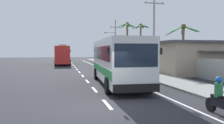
{
  "coord_description": "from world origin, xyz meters",
  "views": [
    {
      "loc": [
        -2.12,
        -9.77,
        2.55
      ],
      "look_at": [
        1.64,
        6.5,
        1.7
      ],
      "focal_mm": 35.52,
      "sensor_mm": 36.0,
      "label": 1
    }
  ],
  "objects_px": {
    "utility_pole_mid": "(154,31)",
    "pedestrian_near_kerb": "(125,62)",
    "motorcycle_beside_bus": "(221,100)",
    "palm_nearest": "(141,35)",
    "coach_bus_foreground": "(117,60)",
    "pedestrian_far_walk": "(122,61)",
    "coach_bus_far_lane": "(63,54)",
    "utility_pole_far": "(115,40)",
    "roadside_building": "(215,57)",
    "palm_third": "(127,36)",
    "palm_second": "(183,36)"
  },
  "relations": [
    {
      "from": "coach_bus_far_lane",
      "to": "palm_third",
      "type": "height_order",
      "value": "palm_third"
    },
    {
      "from": "pedestrian_far_walk",
      "to": "palm_third",
      "type": "relative_size",
      "value": 0.23
    },
    {
      "from": "coach_bus_foreground",
      "to": "palm_nearest",
      "type": "height_order",
      "value": "palm_nearest"
    },
    {
      "from": "motorcycle_beside_bus",
      "to": "pedestrian_far_walk",
      "type": "xyz_separation_m",
      "value": [
        2.7,
        23.94,
        0.39
      ]
    },
    {
      "from": "palm_nearest",
      "to": "palm_third",
      "type": "xyz_separation_m",
      "value": [
        -1.01,
        3.85,
        0.1
      ]
    },
    {
      "from": "motorcycle_beside_bus",
      "to": "pedestrian_far_walk",
      "type": "relative_size",
      "value": 1.16
    },
    {
      "from": "palm_nearest",
      "to": "utility_pole_mid",
      "type": "bearing_deg",
      "value": -99.12
    },
    {
      "from": "coach_bus_foreground",
      "to": "motorcycle_beside_bus",
      "type": "height_order",
      "value": "coach_bus_foreground"
    },
    {
      "from": "coach_bus_far_lane",
      "to": "palm_third",
      "type": "distance_m",
      "value": 12.25
    },
    {
      "from": "palm_nearest",
      "to": "palm_second",
      "type": "distance_m",
      "value": 11.57
    },
    {
      "from": "palm_nearest",
      "to": "pedestrian_near_kerb",
      "type": "bearing_deg",
      "value": -134.44
    },
    {
      "from": "coach_bus_far_lane",
      "to": "palm_nearest",
      "type": "bearing_deg",
      "value": -36.59
    },
    {
      "from": "palm_third",
      "to": "roadside_building",
      "type": "xyz_separation_m",
      "value": [
        7.1,
        -13.31,
        -3.32
      ]
    },
    {
      "from": "coach_bus_far_lane",
      "to": "utility_pole_far",
      "type": "distance_m",
      "value": 10.58
    },
    {
      "from": "motorcycle_beside_bus",
      "to": "utility_pole_far",
      "type": "height_order",
      "value": "utility_pole_far"
    },
    {
      "from": "palm_third",
      "to": "roadside_building",
      "type": "bearing_deg",
      "value": -61.92
    },
    {
      "from": "pedestrian_near_kerb",
      "to": "pedestrian_far_walk",
      "type": "height_order",
      "value": "pedestrian_near_kerb"
    },
    {
      "from": "coach_bus_foreground",
      "to": "palm_nearest",
      "type": "distance_m",
      "value": 18.58
    },
    {
      "from": "utility_pole_mid",
      "to": "palm_nearest",
      "type": "relative_size",
      "value": 1.39
    },
    {
      "from": "coach_bus_foreground",
      "to": "utility_pole_far",
      "type": "height_order",
      "value": "utility_pole_far"
    },
    {
      "from": "utility_pole_far",
      "to": "palm_nearest",
      "type": "bearing_deg",
      "value": -80.78
    },
    {
      "from": "palm_nearest",
      "to": "roadside_building",
      "type": "xyz_separation_m",
      "value": [
        6.1,
        -9.46,
        -3.22
      ]
    },
    {
      "from": "coach_bus_far_lane",
      "to": "motorcycle_beside_bus",
      "type": "relative_size",
      "value": 5.41
    },
    {
      "from": "motorcycle_beside_bus",
      "to": "utility_pole_mid",
      "type": "distance_m",
      "value": 18.56
    },
    {
      "from": "motorcycle_beside_bus",
      "to": "pedestrian_near_kerb",
      "type": "height_order",
      "value": "pedestrian_near_kerb"
    },
    {
      "from": "pedestrian_far_walk",
      "to": "utility_pole_far",
      "type": "xyz_separation_m",
      "value": [
        1.75,
        11.53,
        3.57
      ]
    },
    {
      "from": "utility_pole_mid",
      "to": "palm_nearest",
      "type": "distance_m",
      "value": 8.09
    },
    {
      "from": "pedestrian_far_walk",
      "to": "utility_pole_far",
      "type": "bearing_deg",
      "value": 144.56
    },
    {
      "from": "utility_pole_mid",
      "to": "palm_second",
      "type": "relative_size",
      "value": 1.75
    },
    {
      "from": "motorcycle_beside_bus",
      "to": "palm_nearest",
      "type": "bearing_deg",
      "value": 76.51
    },
    {
      "from": "coach_bus_foreground",
      "to": "utility_pole_far",
      "type": "bearing_deg",
      "value": 76.49
    },
    {
      "from": "coach_bus_foreground",
      "to": "palm_second",
      "type": "height_order",
      "value": "palm_second"
    },
    {
      "from": "pedestrian_near_kerb",
      "to": "palm_second",
      "type": "relative_size",
      "value": 0.32
    },
    {
      "from": "roadside_building",
      "to": "pedestrian_far_walk",
      "type": "bearing_deg",
      "value": 139.78
    },
    {
      "from": "coach_bus_far_lane",
      "to": "palm_second",
      "type": "distance_m",
      "value": 23.8
    },
    {
      "from": "coach_bus_far_lane",
      "to": "palm_second",
      "type": "bearing_deg",
      "value": -58.79
    },
    {
      "from": "motorcycle_beside_bus",
      "to": "roadside_building",
      "type": "height_order",
      "value": "roadside_building"
    },
    {
      "from": "utility_pole_mid",
      "to": "pedestrian_near_kerb",
      "type": "bearing_deg",
      "value": 117.9
    },
    {
      "from": "motorcycle_beside_bus",
      "to": "palm_nearest",
      "type": "distance_m",
      "value": 26.47
    },
    {
      "from": "palm_second",
      "to": "palm_third",
      "type": "distance_m",
      "value": 15.49
    },
    {
      "from": "utility_pole_mid",
      "to": "palm_third",
      "type": "height_order",
      "value": "utility_pole_mid"
    },
    {
      "from": "roadside_building",
      "to": "palm_second",
      "type": "bearing_deg",
      "value": -159.75
    },
    {
      "from": "utility_pole_far",
      "to": "roadside_building",
      "type": "relative_size",
      "value": 0.52
    },
    {
      "from": "coach_bus_far_lane",
      "to": "utility_pole_far",
      "type": "relative_size",
      "value": 1.23
    },
    {
      "from": "pedestrian_near_kerb",
      "to": "roadside_building",
      "type": "height_order",
      "value": "roadside_building"
    },
    {
      "from": "utility_pole_far",
      "to": "coach_bus_foreground",
      "type": "bearing_deg",
      "value": -103.51
    },
    {
      "from": "utility_pole_far",
      "to": "pedestrian_far_walk",
      "type": "bearing_deg",
      "value": -98.64
    },
    {
      "from": "palm_third",
      "to": "roadside_building",
      "type": "distance_m",
      "value": 15.45
    },
    {
      "from": "utility_pole_far",
      "to": "palm_nearest",
      "type": "height_order",
      "value": "utility_pole_far"
    },
    {
      "from": "motorcycle_beside_bus",
      "to": "utility_pole_far",
      "type": "bearing_deg",
      "value": 82.85
    }
  ]
}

